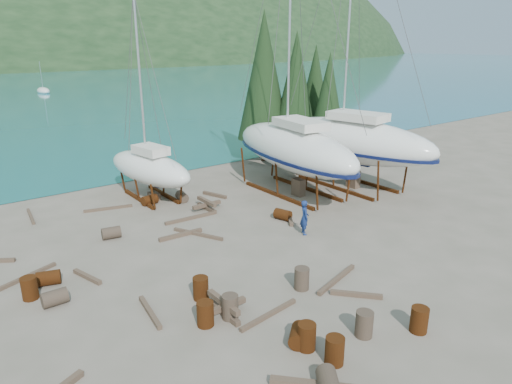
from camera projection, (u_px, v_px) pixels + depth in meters
ground at (265, 260)px, 20.14m from camera, size 600.00×600.00×0.00m
far_house_right at (25, 59)px, 179.92m from camera, size 6.60×5.60×5.60m
cypress_near_right at (296, 89)px, 34.59m from camera, size 3.60×3.60×10.00m
cypress_mid_right at (328, 101)px, 34.22m from camera, size 3.06×3.06×8.50m
cypress_back_left at (264, 76)px, 34.97m from camera, size 4.14×4.14×11.50m
cypress_far_right at (315, 93)px, 37.26m from camera, size 3.24×3.24×9.00m
moored_boat_mid at (43, 91)px, 86.16m from camera, size 2.00×5.00×6.05m
large_sailboat_near at (293, 148)px, 28.11m from camera, size 4.94×12.00×18.35m
large_sailboat_far at (349, 140)px, 29.67m from camera, size 5.61×12.39×18.90m
small_sailboat_shore at (149, 168)px, 27.47m from camera, size 3.48×7.66×11.81m
worker at (305, 217)px, 22.59m from camera, size 0.68×0.77×1.76m
drum_1 at (328, 382)px, 12.46m from camera, size 0.99×1.05×0.58m
drum_2 at (49, 278)px, 17.98m from camera, size 1.01×0.82×0.58m
drum_3 at (335, 351)px, 13.52m from camera, size 0.58×0.58×0.88m
drum_4 at (150, 200)px, 26.87m from camera, size 0.95×0.69×0.58m
drum_5 at (302, 279)px, 17.64m from camera, size 0.58×0.58×0.88m
drum_6 at (283, 215)px, 24.60m from camera, size 0.80×1.01×0.58m
drum_7 at (419, 320)px, 15.02m from camera, size 0.58×0.58×0.88m
drum_8 at (29, 288)px, 16.95m from camera, size 0.58×0.58×0.88m
drum_9 at (111, 233)px, 22.25m from camera, size 0.97×0.73×0.58m
drum_10 at (307, 336)px, 14.16m from camera, size 0.58×0.58×0.88m
drum_11 at (182, 197)px, 27.47m from camera, size 0.73×0.97×0.58m
drum_12 at (299, 335)px, 14.45m from camera, size 1.05×1.01×0.58m
drum_13 at (205, 314)px, 15.34m from camera, size 0.58×0.58×0.88m
drum_14 at (201, 288)px, 16.94m from camera, size 0.58×0.58×0.88m
drum_15 at (55, 298)px, 16.59m from camera, size 0.88×0.58×0.58m
drum_16 at (230, 307)px, 15.75m from camera, size 0.58×0.58×0.88m
drum_17 at (364, 324)px, 14.79m from camera, size 0.58×0.58×0.88m
timber_0 at (31, 216)px, 24.97m from camera, size 0.38×2.48×0.14m
timber_1 at (290, 218)px, 24.59m from camera, size 1.22×1.63×0.19m
timber_3 at (269, 315)px, 15.94m from camera, size 2.67×0.45×0.15m
timber_4 at (87, 277)px, 18.50m from camera, size 0.64×1.72×0.17m
timber_5 at (337, 279)px, 18.30m from camera, size 2.80×0.89×0.16m
timber_6 at (215, 195)px, 28.38m from camera, size 0.76×1.75×0.19m
timber_7 at (356, 294)px, 17.19m from camera, size 1.41×1.57×0.17m
timber_8 at (181, 235)px, 22.50m from camera, size 2.29×0.31×0.19m
timber_9 at (108, 208)px, 26.13m from camera, size 2.64×0.85×0.15m
timber_10 at (190, 218)px, 24.67m from camera, size 2.93×0.32×0.16m
timber_11 at (198, 234)px, 22.64m from camera, size 1.38×2.63×0.15m
timber_12 at (150, 312)px, 16.08m from camera, size 0.45×2.19×0.17m
timber_15 at (28, 276)px, 18.57m from camera, size 2.41×1.09×0.15m
timber_pile_fore at (224, 307)px, 15.97m from camera, size 1.80×1.80×0.60m
timber_pile_aft at (207, 205)px, 26.05m from camera, size 1.80×1.80×0.60m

